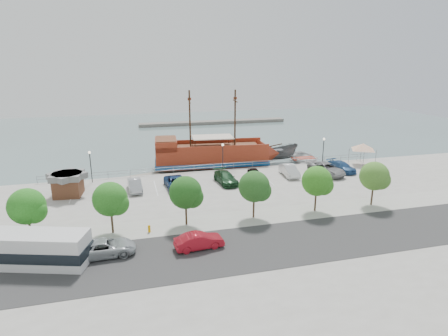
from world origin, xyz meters
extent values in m
plane|color=slate|center=(0.00, 0.00, -1.00)|extent=(160.00, 160.00, 0.00)
cube|color=gray|center=(0.00, -21.00, -0.60)|extent=(100.00, 58.00, 1.20)
cube|color=#333333|center=(0.00, -16.00, 0.01)|extent=(100.00, 8.00, 0.04)
cube|color=gray|center=(0.00, -10.00, 0.01)|extent=(100.00, 4.00, 0.05)
cylinder|color=gray|center=(0.00, 7.80, 0.95)|extent=(50.00, 0.06, 0.06)
cylinder|color=gray|center=(0.00, 7.80, 0.55)|extent=(50.00, 0.06, 0.06)
cube|color=#6B6459|center=(10.00, 55.00, -0.60)|extent=(40.00, 3.00, 0.80)
cube|color=maroon|center=(-0.35, 12.43, 1.06)|extent=(17.78, 6.97, 2.82)
cube|color=navy|center=(-0.35, 12.43, 0.14)|extent=(18.13, 7.33, 0.65)
cone|color=maroon|center=(9.16, 11.57, 1.06)|extent=(3.93, 5.50, 5.21)
cube|color=maroon|center=(-7.37, 13.07, 3.23)|extent=(3.73, 5.70, 1.52)
cube|color=brown|center=(-7.37, 13.07, 4.05)|extent=(3.48, 5.25, 0.13)
cube|color=brown|center=(0.19, 12.38, 2.53)|extent=(14.48, 6.03, 0.16)
cube|color=maroon|center=(-0.11, 15.02, 2.85)|extent=(17.31, 1.79, 0.76)
cube|color=maroon|center=(-0.58, 9.84, 2.85)|extent=(17.31, 1.79, 0.76)
cylinder|color=#382111|center=(3.43, 12.09, 6.92)|extent=(0.28, 0.28, 8.90)
cylinder|color=#382111|center=(-3.59, 12.72, 6.92)|extent=(0.28, 0.28, 8.90)
cylinder|color=#382111|center=(3.43, 12.09, 9.63)|extent=(0.45, 3.26, 0.15)
cylinder|color=#382111|center=(-3.59, 12.72, 9.63)|extent=(0.45, 3.26, 0.15)
cube|color=beige|center=(-0.13, 12.41, 4.10)|extent=(6.64, 4.67, 0.13)
cylinder|color=#382111|center=(9.92, 11.50, 2.36)|extent=(2.71, 0.42, 0.64)
imported|color=#535456|center=(11.24, 12.91, 0.39)|extent=(7.29, 2.97, 2.79)
imported|color=silver|center=(14.94, 10.60, -0.17)|extent=(6.14, 8.31, 1.66)
cube|color=gray|center=(-12.55, 9.20, -0.78)|extent=(8.13, 4.33, 0.45)
cube|color=slate|center=(8.75, 9.20, -0.80)|extent=(7.31, 4.73, 0.41)
cube|color=slate|center=(17.01, 9.20, -0.82)|extent=(6.63, 2.69, 0.37)
cube|color=brown|center=(-20.33, 1.92, 1.11)|extent=(3.35, 3.35, 2.22)
cube|color=slate|center=(-20.33, 1.92, 2.47)|extent=(3.80, 3.80, 0.71)
cylinder|color=slate|center=(20.44, 6.28, 1.19)|extent=(0.09, 0.09, 2.38)
cylinder|color=slate|center=(23.14, 7.06, 1.19)|extent=(0.09, 0.09, 2.38)
cylinder|color=slate|center=(21.22, 3.58, 1.19)|extent=(0.09, 0.09, 2.38)
cylinder|color=slate|center=(23.92, 4.36, 1.19)|extent=(0.09, 0.09, 2.38)
pyramid|color=silver|center=(22.18, 5.32, 3.30)|extent=(5.63, 5.63, 0.97)
imported|color=#A0A7AA|center=(-15.53, -14.27, 0.71)|extent=(5.22, 2.61, 1.42)
imported|color=#AE1422|center=(-7.70, -15.04, 0.70)|extent=(4.38, 1.88, 1.40)
cube|color=silver|center=(-20.43, -14.50, 1.36)|extent=(8.06, 4.81, 2.72)
cube|color=black|center=(-20.43, -14.50, 1.20)|extent=(8.20, 4.94, 0.87)
cylinder|color=#D89000|center=(-11.67, -10.80, 0.31)|extent=(0.24, 0.24, 0.61)
sphere|color=#D89000|center=(-11.67, -10.80, 0.63)|extent=(0.26, 0.26, 0.26)
cylinder|color=black|center=(-18.00, 6.50, 2.00)|extent=(0.12, 0.12, 4.00)
sphere|color=#FFF2CC|center=(-18.00, 6.50, 4.10)|extent=(0.36, 0.36, 0.36)
cylinder|color=black|center=(0.00, 6.50, 2.00)|extent=(0.12, 0.12, 4.00)
sphere|color=#FFF2CC|center=(0.00, 6.50, 4.10)|extent=(0.36, 0.36, 0.36)
cylinder|color=black|center=(16.00, 6.50, 2.00)|extent=(0.12, 0.12, 4.00)
sphere|color=#FFF2CC|center=(16.00, 6.50, 4.10)|extent=(0.36, 0.36, 0.36)
cylinder|color=#473321|center=(-22.00, -10.00, 1.10)|extent=(0.20, 0.20, 2.20)
sphere|color=#22681A|center=(-22.00, -10.00, 3.40)|extent=(3.20, 3.20, 3.20)
sphere|color=#22681A|center=(-21.40, -10.30, 3.00)|extent=(2.20, 2.20, 2.20)
cylinder|color=#473321|center=(-15.00, -10.00, 1.10)|extent=(0.20, 0.20, 2.20)
sphere|color=#24631B|center=(-15.00, -10.00, 3.40)|extent=(3.20, 3.20, 3.20)
sphere|color=#24631B|center=(-14.40, -10.30, 3.00)|extent=(2.20, 2.20, 2.20)
cylinder|color=#473321|center=(-8.00, -10.00, 1.10)|extent=(0.20, 0.20, 2.20)
sphere|color=#1C4A16|center=(-8.00, -10.00, 3.40)|extent=(3.20, 3.20, 3.20)
sphere|color=#1C4A16|center=(-7.40, -10.30, 3.00)|extent=(2.20, 2.20, 2.20)
cylinder|color=#473321|center=(-1.00, -10.00, 1.10)|extent=(0.20, 0.20, 2.20)
sphere|color=#214D1B|center=(-1.00, -10.00, 3.40)|extent=(3.20, 3.20, 3.20)
sphere|color=#214D1B|center=(-0.40, -10.30, 3.00)|extent=(2.20, 2.20, 2.20)
cylinder|color=#473321|center=(6.00, -10.00, 1.10)|extent=(0.20, 0.20, 2.20)
sphere|color=#2D6D1B|center=(6.00, -10.00, 3.40)|extent=(3.20, 3.20, 3.20)
sphere|color=#2D6D1B|center=(6.60, -10.30, 3.00)|extent=(2.20, 2.20, 2.20)
cylinder|color=#473321|center=(13.00, -10.00, 1.10)|extent=(0.20, 0.20, 2.20)
sphere|color=#416F26|center=(13.00, -10.00, 3.40)|extent=(3.20, 3.20, 3.20)
sphere|color=#416F26|center=(13.60, -10.30, 3.00)|extent=(2.20, 2.20, 2.20)
imported|color=#A3A5AA|center=(-12.57, 1.60, 0.73)|extent=(1.82, 4.51, 1.46)
imported|color=navy|center=(-7.50, 1.27, 0.73)|extent=(2.81, 5.44, 1.47)
imported|color=#173C1F|center=(-0.88, 1.58, 0.75)|extent=(2.61, 5.38, 1.51)
imported|color=black|center=(3.51, 2.55, 0.66)|extent=(1.97, 4.02, 1.32)
imported|color=silver|center=(8.65, 2.54, 0.79)|extent=(2.03, 4.89, 1.57)
imported|color=gray|center=(14.02, 1.74, 0.83)|extent=(3.90, 6.42, 1.67)
imported|color=#284F81|center=(16.96, 2.63, 0.72)|extent=(2.90, 5.22, 1.43)
camera|label=1|loc=(-13.06, -43.84, 15.67)|focal=30.00mm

